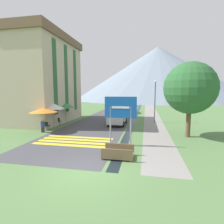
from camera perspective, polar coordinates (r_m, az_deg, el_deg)
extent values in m
plane|color=#517542|center=(27.77, 5.39, -0.88)|extent=(160.00, 160.00, 0.00)
cube|color=#424247|center=(37.93, 3.11, 1.19)|extent=(6.40, 60.00, 0.01)
cube|color=gray|center=(37.59, 12.36, 0.99)|extent=(2.20, 60.00, 0.01)
cube|color=black|center=(37.61, 8.70, 1.07)|extent=(0.60, 60.00, 0.00)
cube|color=yellow|center=(12.56, -14.02, -10.47)|extent=(5.44, 0.44, 0.01)
cube|color=yellow|center=(13.17, -12.72, -9.62)|extent=(5.44, 0.44, 0.01)
cube|color=yellow|center=(13.79, -11.55, -8.84)|extent=(5.44, 0.44, 0.01)
cube|color=yellow|center=(14.41, -10.47, -8.13)|extent=(5.44, 0.44, 0.01)
cone|color=slate|center=(84.83, 14.54, 12.11)|extent=(74.63, 74.63, 23.78)
cube|color=#BCAD93|center=(22.88, -21.17, 9.92)|extent=(5.60, 9.40, 10.24)
cube|color=brown|center=(23.64, -21.68, 21.29)|extent=(6.10, 9.90, 0.90)
cube|color=#285633|center=(19.23, -18.05, 10.73)|extent=(0.06, 0.70, 7.68)
cube|color=#285633|center=(21.53, -14.67, 10.38)|extent=(0.06, 0.70, 7.68)
cube|color=#285633|center=(23.89, -11.96, 10.08)|extent=(0.06, 0.70, 7.68)
cylinder|color=gray|center=(11.96, -0.52, -4.56)|extent=(0.10, 0.10, 2.67)
cylinder|color=gray|center=(11.76, 6.14, -4.78)|extent=(0.10, 0.10, 2.67)
cube|color=#1451AD|center=(11.63, 2.81, 1.52)|extent=(2.15, 0.05, 1.43)
cube|color=white|center=(11.60, 2.79, 1.51)|extent=(1.18, 0.02, 0.14)
cube|color=brown|center=(10.04, 2.01, -13.90)|extent=(1.70, 1.10, 0.12)
cube|color=brown|center=(9.47, 1.52, -13.36)|extent=(1.70, 0.08, 0.45)
cube|color=brown|center=(10.42, 2.46, -11.46)|extent=(1.70, 0.08, 0.45)
cube|color=brown|center=(10.22, -2.39, -14.13)|extent=(0.16, 0.99, 0.08)
cube|color=brown|center=(10.00, 6.52, -14.65)|extent=(0.16, 0.99, 0.08)
cube|color=#B2B2B7|center=(19.46, 1.82, -1.99)|extent=(1.67, 4.04, 0.84)
cube|color=#23282D|center=(19.16, 1.73, 0.16)|extent=(1.42, 2.22, 0.68)
cylinder|color=black|center=(20.88, 0.20, -2.56)|extent=(0.18, 0.60, 0.60)
cylinder|color=black|center=(20.65, 4.56, -2.68)|extent=(0.18, 0.60, 0.60)
cylinder|color=black|center=(18.47, -1.25, -3.79)|extent=(0.18, 0.60, 0.60)
cylinder|color=black|center=(18.20, 3.67, -3.96)|extent=(0.18, 0.60, 0.60)
cube|color=#28663D|center=(29.88, 4.71, 1.05)|extent=(1.64, 4.41, 0.84)
cube|color=#23282D|center=(29.59, 4.68, 2.47)|extent=(1.40, 2.42, 0.68)
cylinder|color=black|center=(31.36, 3.55, 0.56)|extent=(0.18, 0.60, 0.60)
cylinder|color=black|center=(31.20, 6.40, 0.50)|extent=(0.18, 0.60, 0.60)
cylinder|color=black|center=(28.67, 2.85, -0.02)|extent=(0.18, 0.60, 0.60)
cylinder|color=black|center=(28.49, 5.96, -0.09)|extent=(0.18, 0.60, 0.60)
cube|color=black|center=(17.64, -20.43, -4.22)|extent=(0.40, 0.40, 0.04)
cube|color=black|center=(17.46, -20.76, -3.68)|extent=(0.40, 0.04, 0.40)
cylinder|color=black|center=(17.91, -20.58, -4.80)|extent=(0.03, 0.03, 0.45)
cylinder|color=black|center=(17.74, -19.64, -4.87)|extent=(0.03, 0.03, 0.45)
cylinder|color=black|center=(17.63, -21.16, -5.01)|extent=(0.03, 0.03, 0.45)
cylinder|color=black|center=(17.46, -20.21, -5.08)|extent=(0.03, 0.03, 0.45)
cube|color=black|center=(19.89, -16.98, -2.89)|extent=(0.40, 0.40, 0.04)
cube|color=black|center=(19.70, -17.25, -2.40)|extent=(0.40, 0.04, 0.40)
cylinder|color=black|center=(20.15, -17.16, -3.42)|extent=(0.03, 0.03, 0.45)
cylinder|color=black|center=(20.00, -16.30, -3.47)|extent=(0.03, 0.03, 0.45)
cylinder|color=black|center=(19.86, -17.63, -3.58)|extent=(0.03, 0.03, 0.45)
cylinder|color=black|center=(19.70, -16.75, -3.63)|extent=(0.03, 0.03, 0.45)
cube|color=black|center=(20.16, -17.76, -2.79)|extent=(0.40, 0.40, 0.04)
cube|color=black|center=(19.98, -18.03, -2.30)|extent=(0.40, 0.04, 0.40)
cylinder|color=black|center=(20.43, -17.93, -3.31)|extent=(0.03, 0.03, 0.45)
cylinder|color=black|center=(20.27, -17.09, -3.36)|extent=(0.03, 0.03, 0.45)
cylinder|color=black|center=(20.14, -18.40, -3.47)|extent=(0.03, 0.03, 0.45)
cylinder|color=black|center=(19.97, -17.55, -3.52)|extent=(0.03, 0.03, 0.45)
cylinder|color=#B7B2A8|center=(17.02, -21.31, -2.61)|extent=(0.06, 0.06, 2.09)
cone|color=orange|center=(16.90, -21.45, 0.55)|extent=(2.42, 2.42, 0.37)
cylinder|color=#B7B2A8|center=(18.72, -18.35, -1.38)|extent=(0.06, 0.06, 2.29)
cone|color=silver|center=(18.61, -18.47, 1.80)|extent=(2.22, 2.22, 0.55)
cylinder|color=#B7B2A8|center=(21.20, -14.80, -0.52)|extent=(0.06, 0.06, 2.15)
cone|color=#338442|center=(21.10, -14.88, 2.11)|extent=(2.27, 2.27, 0.53)
cylinder|color=#282833|center=(17.03, -21.92, -5.43)|extent=(0.14, 0.14, 0.46)
cylinder|color=#282833|center=(16.94, -21.41, -5.47)|extent=(0.14, 0.14, 0.46)
cylinder|color=navy|center=(16.89, -21.74, -3.80)|extent=(0.32, 0.32, 0.53)
sphere|color=tan|center=(16.83, -21.79, -2.58)|extent=(0.22, 0.22, 0.22)
cylinder|color=#282833|center=(18.35, -20.55, -3.68)|extent=(0.14, 0.14, 0.99)
cylinder|color=#282833|center=(18.25, -20.06, -3.71)|extent=(0.14, 0.14, 0.99)
cylinder|color=gray|center=(18.18, -20.41, -1.20)|extent=(0.32, 0.32, 0.62)
sphere|color=#9E755B|center=(18.13, -20.46, 0.08)|extent=(0.22, 0.22, 0.22)
cylinder|color=#515156|center=(21.21, 13.82, 2.97)|extent=(0.12, 0.12, 4.70)
sphere|color=silver|center=(21.20, 14.01, 9.66)|extent=(0.28, 0.28, 0.28)
cylinder|color=brown|center=(15.40, 23.63, -3.45)|extent=(0.36, 0.36, 2.21)
sphere|color=#285B2D|center=(15.19, 24.14, 7.17)|extent=(4.09, 4.09, 4.09)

